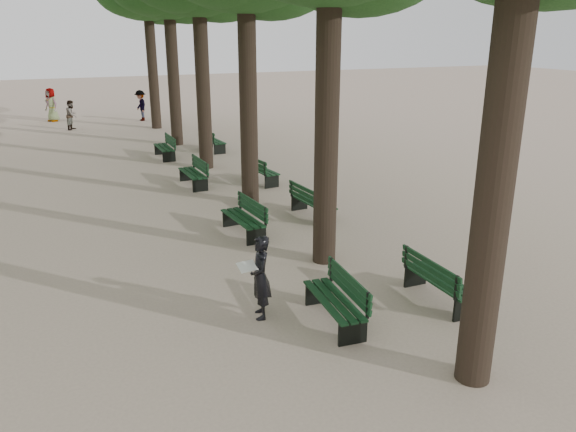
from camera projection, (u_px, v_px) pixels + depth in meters
name	position (u px, v px, depth m)	size (l,w,h in m)	color
ground	(325.00, 336.00, 9.74)	(120.00, 120.00, 0.00)	tan
bench_left_0	(334.00, 309.00, 10.11)	(0.71, 1.84, 0.92)	black
bench_left_1	(243.00, 225.00, 14.47)	(0.72, 1.84, 0.92)	black
bench_left_2	(193.00, 178.00, 19.01)	(0.64, 1.82, 0.92)	black
bench_left_3	(165.00, 152.00, 23.15)	(0.60, 1.81, 0.92)	black
bench_right_0	(439.00, 289.00, 10.90)	(0.59, 1.81, 0.92)	black
bench_right_1	(313.00, 208.00, 15.83)	(0.70, 1.84, 0.92)	black
bench_right_2	(261.00, 175.00, 19.42)	(0.79, 1.86, 0.92)	black
bench_right_3	(213.00, 145.00, 24.55)	(0.70, 1.84, 0.92)	black
man_with_map	(260.00, 277.00, 10.16)	(0.66, 0.69, 1.58)	black
pedestrian_d	(52.00, 105.00, 32.25)	(0.93, 0.38, 1.90)	#262628
pedestrian_a	(72.00, 115.00, 29.64)	(0.75, 0.31, 1.54)	#262628
pedestrian_b	(141.00, 106.00, 32.52)	(1.13, 0.35, 1.75)	#262628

